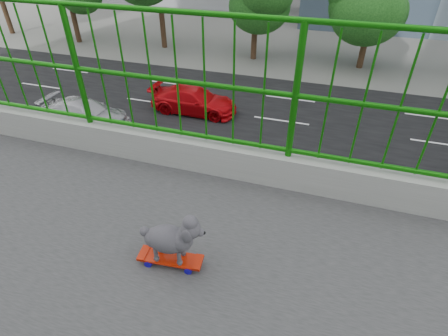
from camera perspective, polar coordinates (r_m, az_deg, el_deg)
road at (r=16.92m, az=7.49°, el=3.13°), size 18.00×90.00×0.02m
skateboard at (r=2.53m, az=-8.70°, el=-14.41°), size 0.18×0.46×0.06m
poodle at (r=2.36m, az=-8.60°, el=-11.13°), size 0.22×0.45×0.37m
car_3 at (r=20.03m, az=-4.95°, el=10.94°), size 1.97×4.86×1.41m
car_5 at (r=10.90m, az=9.59°, el=-13.95°), size 1.65×4.73×1.56m
car_7 at (r=19.93m, az=-21.65°, el=8.30°), size 1.92×4.72×1.37m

